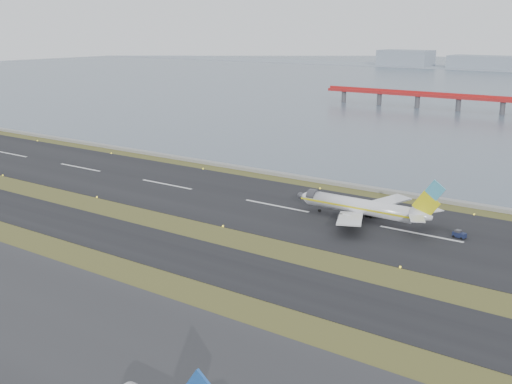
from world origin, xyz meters
TOP-DOWN VIEW (x-y plane):
  - ground at (0.00, 0.00)m, footprint 1000.00×1000.00m
  - taxiway_strip at (0.00, -12.00)m, footprint 1000.00×18.00m
  - runway_strip at (0.00, 30.00)m, footprint 1000.00×45.00m
  - seawall at (0.00, 60.00)m, footprint 1000.00×2.50m
  - airliner at (24.67, 31.78)m, footprint 38.52×32.89m
  - pushback_tug at (48.02, 32.61)m, footprint 3.11×2.18m

SIDE VIEW (x-z plane):
  - ground at x=0.00m, z-range 0.00..0.00m
  - taxiway_strip at x=0.00m, z-range 0.00..0.10m
  - runway_strip at x=0.00m, z-range 0.00..0.10m
  - seawall at x=0.00m, z-range 0.00..1.00m
  - pushback_tug at x=48.02m, z-range -0.03..1.79m
  - airliner at x=24.67m, z-range -2.94..9.86m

